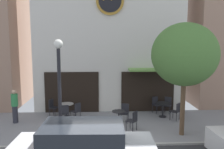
{
  "coord_description": "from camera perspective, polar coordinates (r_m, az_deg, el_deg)",
  "views": [
    {
      "loc": [
        -0.05,
        -8.59,
        3.94
      ],
      "look_at": [
        0.48,
        2.33,
        2.46
      ],
      "focal_mm": 37.98,
      "sensor_mm": 36.0,
      "label": 1
    }
  ],
  "objects": [
    {
      "name": "street_lamp",
      "position": [
        9.59,
        -12.51,
        -3.75
      ],
      "size": [
        0.36,
        0.36,
        4.06
      ],
      "color": "black",
      "rests_on": "ground_plane"
    },
    {
      "name": "cafe_table_rightmost",
      "position": [
        12.92,
        -10.92,
        -7.72
      ],
      "size": [
        0.77,
        0.77,
        0.72
      ],
      "color": "black",
      "rests_on": "ground_plane"
    },
    {
      "name": "cafe_table_near_curb",
      "position": [
        12.97,
        12.15,
        -7.57
      ],
      "size": [
        0.77,
        0.77,
        0.76
      ],
      "color": "black",
      "rests_on": "ground_plane"
    },
    {
      "name": "cafe_chair_curbside",
      "position": [
        13.72,
        13.21,
        -6.89
      ],
      "size": [
        0.55,
        0.55,
        0.9
      ],
      "color": "black",
      "rests_on": "ground_plane"
    },
    {
      "name": "street_tree",
      "position": [
        10.22,
        17.11,
        4.55
      ],
      "size": [
        2.76,
        2.48,
        4.76
      ],
      "color": "brown",
      "rests_on": "ground_plane"
    },
    {
      "name": "cafe_chair_facing_wall",
      "position": [
        13.29,
        -14.09,
        -7.4
      ],
      "size": [
        0.53,
        0.53,
        0.9
      ],
      "color": "black",
      "rests_on": "ground_plane"
    },
    {
      "name": "cafe_chair_mid_row",
      "position": [
        10.8,
        5.09,
        -10.72
      ],
      "size": [
        0.56,
        0.56,
        0.9
      ],
      "color": "black",
      "rests_on": "ground_plane"
    },
    {
      "name": "cafe_chair_by_entrance",
      "position": [
        11.96,
        3.07,
        -8.86
      ],
      "size": [
        0.5,
        0.5,
        0.9
      ],
      "color": "black",
      "rests_on": "ground_plane"
    },
    {
      "name": "cafe_chair_near_lamp",
      "position": [
        12.31,
        -8.54,
        -8.46
      ],
      "size": [
        0.57,
        0.57,
        0.9
      ],
      "color": "black",
      "rests_on": "ground_plane"
    },
    {
      "name": "cafe_chair_under_awning",
      "position": [
        13.69,
        10.54,
        -6.84
      ],
      "size": [
        0.54,
        0.54,
        0.9
      ],
      "color": "black",
      "rests_on": "ground_plane"
    },
    {
      "name": "pedestrian_green",
      "position": [
        12.64,
        -22.37,
        -6.97
      ],
      "size": [
        0.45,
        0.45,
        1.67
      ],
      "color": "#2D2D38",
      "rests_on": "ground_plane"
    },
    {
      "name": "cafe_chair_corner",
      "position": [
        12.08,
        -11.27,
        -8.84
      ],
      "size": [
        0.46,
        0.46,
        0.9
      ],
      "color": "black",
      "rests_on": "ground_plane"
    },
    {
      "name": "cafe_table_near_door",
      "position": [
        11.26,
        1.62,
        -10.0
      ],
      "size": [
        0.64,
        0.64,
        0.76
      ],
      "color": "black",
      "rests_on": "ground_plane"
    },
    {
      "name": "cafe_chair_facing_street",
      "position": [
        12.58,
        15.23,
        -8.29
      ],
      "size": [
        0.56,
        0.56,
        0.9
      ],
      "color": "black",
      "rests_on": "ground_plane"
    },
    {
      "name": "clock_building",
      "position": [
        14.55,
        -0.68,
        14.12
      ],
      "size": [
        8.63,
        3.7,
        10.78
      ],
      "color": "silver",
      "rests_on": "ground_plane"
    }
  ]
}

